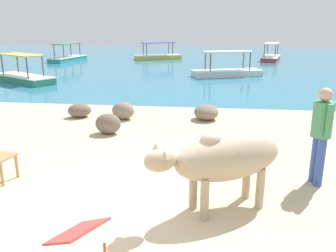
{
  "coord_description": "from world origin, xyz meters",
  "views": [
    {
      "loc": [
        1.34,
        -4.07,
        2.6
      ],
      "look_at": [
        0.49,
        3.0,
        0.55
      ],
      "focal_mm": 37.65,
      "sensor_mm": 36.0,
      "label": 1
    }
  ],
  "objects_px": {
    "person_standing": "(321,129)",
    "boat_teal": "(68,57)",
    "boat_red": "(271,57)",
    "cow": "(225,158)",
    "boat_yellow": "(158,56)",
    "boat_white": "(227,71)",
    "boat_green": "(23,76)"
  },
  "relations": [
    {
      "from": "cow",
      "to": "boat_red",
      "type": "distance_m",
      "value": 23.47
    },
    {
      "from": "person_standing",
      "to": "boat_green",
      "type": "distance_m",
      "value": 14.4
    },
    {
      "from": "boat_yellow",
      "to": "boat_white",
      "type": "distance_m",
      "value": 10.28
    },
    {
      "from": "boat_red",
      "to": "cow",
      "type": "bearing_deg",
      "value": -176.12
    },
    {
      "from": "boat_teal",
      "to": "boat_green",
      "type": "relative_size",
      "value": 1.02
    },
    {
      "from": "boat_red",
      "to": "boat_teal",
      "type": "height_order",
      "value": "same"
    },
    {
      "from": "person_standing",
      "to": "boat_teal",
      "type": "relative_size",
      "value": 0.42
    },
    {
      "from": "boat_green",
      "to": "boat_white",
      "type": "xyz_separation_m",
      "value": [
        9.55,
        3.18,
        0.0
      ]
    },
    {
      "from": "person_standing",
      "to": "boat_yellow",
      "type": "relative_size",
      "value": 0.43
    },
    {
      "from": "boat_green",
      "to": "cow",
      "type": "bearing_deg",
      "value": -19.28
    },
    {
      "from": "boat_red",
      "to": "boat_yellow",
      "type": "xyz_separation_m",
      "value": [
        -8.61,
        -0.02,
        0.0
      ]
    },
    {
      "from": "boat_yellow",
      "to": "boat_white",
      "type": "relative_size",
      "value": 0.98
    },
    {
      "from": "boat_teal",
      "to": "boat_white",
      "type": "xyz_separation_m",
      "value": [
        11.37,
        -6.61,
        0.0
      ]
    },
    {
      "from": "boat_teal",
      "to": "cow",
      "type": "bearing_deg",
      "value": -142.01
    },
    {
      "from": "boat_green",
      "to": "boat_teal",
      "type": "bearing_deg",
      "value": 131.88
    },
    {
      "from": "cow",
      "to": "boat_teal",
      "type": "distance_m",
      "value": 23.31
    },
    {
      "from": "cow",
      "to": "boat_teal",
      "type": "height_order",
      "value": "boat_teal"
    },
    {
      "from": "person_standing",
      "to": "boat_red",
      "type": "relative_size",
      "value": 0.42
    },
    {
      "from": "boat_red",
      "to": "boat_green",
      "type": "xyz_separation_m",
      "value": [
        -13.17,
        -12.19,
        0.0
      ]
    },
    {
      "from": "person_standing",
      "to": "boat_yellow",
      "type": "xyz_separation_m",
      "value": [
        -5.93,
        22.01,
        -0.7
      ]
    },
    {
      "from": "person_standing",
      "to": "boat_white",
      "type": "height_order",
      "value": "person_standing"
    },
    {
      "from": "boat_white",
      "to": "boat_green",
      "type": "bearing_deg",
      "value": -2.19
    },
    {
      "from": "boat_teal",
      "to": "boat_yellow",
      "type": "bearing_deg",
      "value": -59.03
    },
    {
      "from": "boat_red",
      "to": "boat_green",
      "type": "bearing_deg",
      "value": 147.09
    },
    {
      "from": "boat_red",
      "to": "boat_yellow",
      "type": "distance_m",
      "value": 8.61
    },
    {
      "from": "cow",
      "to": "boat_red",
      "type": "height_order",
      "value": "boat_red"
    },
    {
      "from": "boat_teal",
      "to": "boat_white",
      "type": "distance_m",
      "value": 13.15
    },
    {
      "from": "boat_red",
      "to": "boat_yellow",
      "type": "relative_size",
      "value": 1.02
    },
    {
      "from": "boat_teal",
      "to": "boat_white",
      "type": "bearing_deg",
      "value": -109.66
    },
    {
      "from": "cow",
      "to": "person_standing",
      "type": "relative_size",
      "value": 1.24
    },
    {
      "from": "boat_red",
      "to": "boat_white",
      "type": "bearing_deg",
      "value": 172.39
    },
    {
      "from": "boat_red",
      "to": "person_standing",
      "type": "bearing_deg",
      "value": -172.63
    }
  ]
}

